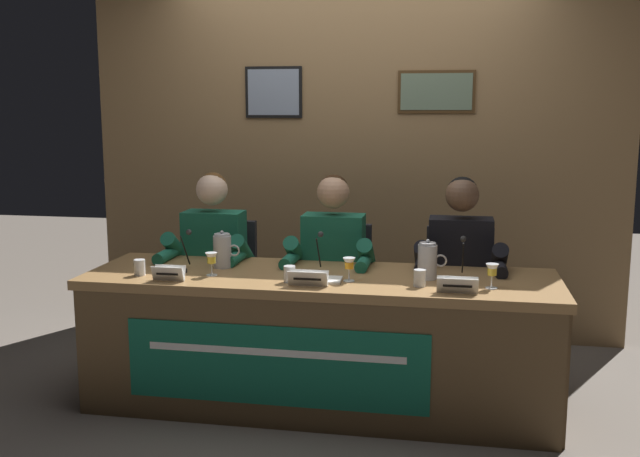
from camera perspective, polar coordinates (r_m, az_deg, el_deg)
The scene contains 24 objects.
ground_plane at distance 4.12m, azimuth 0.00°, elevation -13.49°, with size 12.00×12.00×0.00m, color #70665B.
wall_back_panelled at distance 5.11m, azimuth 2.70°, elevation 6.08°, with size 3.71×0.14×2.60m.
conference_table at distance 3.86m, azimuth -0.32°, elevation -7.43°, with size 2.51×0.76×0.72m.
chair_left at distance 4.67m, azimuth -7.73°, elevation -5.17°, with size 0.44×0.45×0.89m.
panelist_left at distance 4.42m, azimuth -8.60°, elevation -2.35°, with size 0.51×0.48×1.22m.
nameplate_left at distance 3.82m, azimuth -11.79°, elevation -3.45°, with size 0.17×0.06×0.08m.
juice_glass_left at distance 3.89m, azimuth -8.51°, elevation -2.43°, with size 0.06×0.06×0.12m.
water_cup_left at distance 3.98m, azimuth -13.95°, elevation -3.04°, with size 0.06×0.06×0.08m.
microphone_left at distance 4.03m, azimuth -10.61°, elevation -2.25°, with size 0.06×0.17×0.22m.
chair_center at distance 4.50m, azimuth 1.29°, elevation -5.65°, with size 0.44×0.45×0.89m.
panelist_center at distance 4.24m, azimuth 0.88°, elevation -2.75°, with size 0.51×0.48×1.22m.
nameplate_center at distance 3.64m, azimuth -0.95°, elevation -3.93°, with size 0.20×0.06×0.08m.
juice_glass_center at distance 3.73m, azimuth 2.30°, elevation -2.87°, with size 0.06×0.06×0.12m.
water_cup_center at distance 3.72m, azimuth -2.40°, elevation -3.66°, with size 0.06×0.06×0.08m.
microphone_center at distance 3.89m, azimuth -0.17°, elevation -2.50°, with size 0.06×0.17×0.22m.
chair_right at distance 4.45m, azimuth 10.78°, elevation -6.00°, with size 0.44×0.45×0.89m.
panelist_right at distance 4.19m, azimuth 10.91°, elevation -3.09°, with size 0.51×0.48×1.22m.
nameplate_right at distance 3.56m, azimuth 10.72°, elevation -4.39°, with size 0.20×0.06×0.08m.
juice_glass_right at distance 3.68m, azimuth 13.34°, elevation -3.29°, with size 0.06×0.06×0.12m.
water_cup_right at distance 3.67m, azimuth 7.81°, elevation -3.94°, with size 0.06×0.06×0.08m.
microphone_right at distance 3.83m, azimuth 11.12°, elevation -2.87°, with size 0.06×0.17×0.22m.
water_pitcher_left_side at distance 4.08m, azimuth -7.65°, elevation -1.74°, with size 0.15×0.10×0.21m.
water_pitcher_right_side at distance 3.82m, azimuth 8.43°, elevation -2.53°, with size 0.15×0.10×0.21m.
document_stack_center at distance 3.76m, azimuth 0.10°, elevation -4.02°, with size 0.22×0.16×0.01m.
Camera 1 is at (0.68, -3.72, 1.61)m, focal length 40.83 mm.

